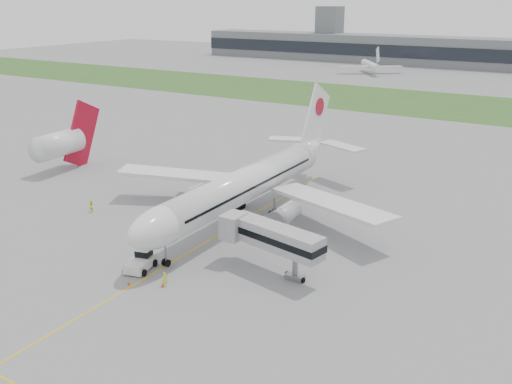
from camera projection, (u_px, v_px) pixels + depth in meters
The scene contains 14 objects.
ground at pixel (232, 227), 84.09m from camera, with size 600.00×600.00×0.00m, color slate.
apron_markings at pixel (212, 239), 80.04m from camera, with size 70.00×70.00×0.04m, color gold, non-canonical shape.
grass_strip at pixel (441, 104), 181.14m from camera, with size 600.00×50.00×0.02m, color #2C511E.
terminal_building at pixel (502, 54), 267.76m from camera, with size 320.00×22.30×14.00m.
control_tower at pixel (328, 59), 316.00m from camera, with size 12.00×12.00×56.00m, color gray, non-canonical shape.
airliner at pixel (249, 182), 86.20m from camera, with size 48.13×53.95×17.88m.
pushback_tug at pixel (141, 261), 70.91m from camera, with size 3.78×4.81×2.22m.
jet_bridge at pixel (269, 236), 68.85m from camera, with size 14.22×5.47×6.48m.
safety_cone_left at pixel (129, 283), 67.06m from camera, with size 0.35×0.35×0.48m, color #DB410B.
safety_cone_right at pixel (163, 285), 66.59m from camera, with size 0.36×0.36×0.50m, color #DB410B.
ground_crew_near at pixel (165, 279), 66.59m from camera, with size 0.64×0.42×1.76m, color #C5E926.
ground_crew_far at pixel (92, 206), 89.75m from camera, with size 0.92×0.72×1.90m, color yellow.
neighbor_aircraft at pixel (61, 143), 110.09m from camera, with size 5.59×17.05×13.86m.
distant_aircraft_left at pixel (370, 74), 255.39m from camera, with size 28.34×25.00×10.83m, color silver, non-canonical shape.
Camera 1 is at (43.51, -64.74, 32.03)m, focal length 40.00 mm.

